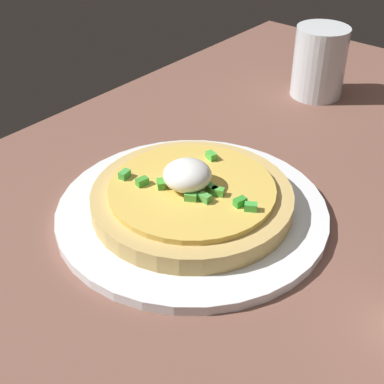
% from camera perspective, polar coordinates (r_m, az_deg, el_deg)
% --- Properties ---
extents(dining_table, '(1.23, 0.72, 0.02)m').
position_cam_1_polar(dining_table, '(0.59, 4.26, -4.98)').
color(dining_table, brown).
rests_on(dining_table, ground).
extents(plate, '(0.30, 0.30, 0.01)m').
position_cam_1_polar(plate, '(0.61, -0.00, -1.97)').
color(plate, white).
rests_on(plate, dining_table).
extents(pizza, '(0.22, 0.22, 0.06)m').
position_cam_1_polar(pizza, '(0.59, -0.03, -0.43)').
color(pizza, tan).
rests_on(pizza, plate).
extents(cup_far, '(0.08, 0.08, 0.11)m').
position_cam_1_polar(cup_far, '(0.88, 12.99, 12.73)').
color(cup_far, silver).
rests_on(cup_far, dining_table).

